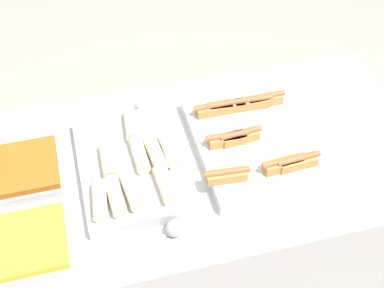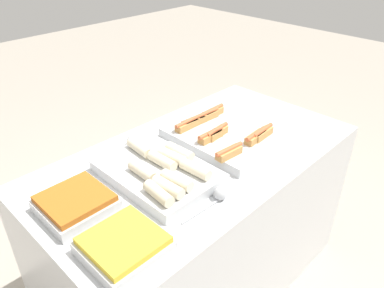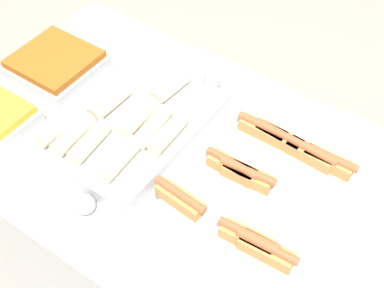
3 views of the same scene
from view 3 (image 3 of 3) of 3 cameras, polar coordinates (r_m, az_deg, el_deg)
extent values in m
cube|color=silver|center=(1.88, 1.20, -11.33)|extent=(1.64, 0.87, 0.90)
cube|color=silver|center=(1.44, 6.71, -4.95)|extent=(0.36, 0.54, 0.05)
cube|color=tan|center=(1.29, 7.96, -11.26)|extent=(0.14, 0.05, 0.04)
cylinder|color=#CC6038|center=(1.28, 8.06, -10.80)|extent=(0.16, 0.03, 0.02)
cube|color=tan|center=(1.36, -1.27, -5.91)|extent=(0.14, 0.05, 0.04)
cylinder|color=#CC6038|center=(1.35, -1.28, -5.42)|extent=(0.16, 0.03, 0.02)
cube|color=tan|center=(1.53, 7.58, 1.40)|extent=(0.14, 0.04, 0.04)
cylinder|color=#CC6038|center=(1.51, 7.65, 1.92)|extent=(0.16, 0.02, 0.02)
cube|color=tan|center=(1.48, 14.38, -1.88)|extent=(0.14, 0.05, 0.04)
cylinder|color=#CC6038|center=(1.47, 14.52, -1.38)|extent=(0.16, 0.02, 0.02)
cube|color=tan|center=(1.31, 5.99, -10.04)|extent=(0.14, 0.05, 0.04)
cylinder|color=#CC6038|center=(1.29, 6.06, -9.57)|extent=(0.16, 0.03, 0.02)
cube|color=tan|center=(1.42, 6.02, -3.33)|extent=(0.14, 0.06, 0.04)
cylinder|color=#CC6038|center=(1.40, 6.09, -2.82)|extent=(0.16, 0.04, 0.02)
cube|color=tan|center=(1.49, 12.48, -1.12)|extent=(0.14, 0.05, 0.04)
cylinder|color=#CC6038|center=(1.47, 12.61, -0.61)|extent=(0.16, 0.03, 0.02)
cube|color=tan|center=(1.43, 4.23, -2.62)|extent=(0.14, 0.05, 0.04)
cylinder|color=#CC6038|center=(1.41, 4.28, -2.10)|extent=(0.16, 0.03, 0.02)
cube|color=tan|center=(1.51, 9.26, 0.63)|extent=(0.14, 0.05, 0.04)
cylinder|color=#CC6038|center=(1.50, 9.35, 1.14)|extent=(0.16, 0.03, 0.02)
cube|color=silver|center=(1.60, -6.35, 2.02)|extent=(0.37, 0.52, 0.05)
cylinder|color=beige|center=(1.56, -14.02, 1.74)|extent=(0.06, 0.15, 0.05)
cylinder|color=beige|center=(1.61, -8.70, 4.53)|extent=(0.05, 0.15, 0.05)
cylinder|color=beige|center=(1.45, -7.72, -1.56)|extent=(0.06, 0.15, 0.05)
cylinder|color=beige|center=(1.55, -5.82, 2.73)|extent=(0.05, 0.15, 0.05)
cylinder|color=beige|center=(1.50, -2.47, 1.27)|extent=(0.05, 0.15, 0.05)
cylinder|color=beige|center=(1.63, -2.30, 6.10)|extent=(0.06, 0.15, 0.05)
cylinder|color=beige|center=(1.52, -4.24, 1.87)|extent=(0.06, 0.15, 0.05)
cylinder|color=beige|center=(1.53, -12.56, 0.99)|extent=(0.06, 0.15, 0.05)
cylinder|color=beige|center=(1.50, -10.86, 0.28)|extent=(0.06, 0.15, 0.05)
cube|color=silver|center=(1.83, -14.26, 7.90)|extent=(0.26, 0.26, 0.05)
cube|color=#B7601E|center=(1.81, -14.48, 8.78)|extent=(0.24, 0.23, 0.02)
cylinder|color=#B2B5BA|center=(1.50, -14.26, -4.84)|extent=(0.22, 0.02, 0.01)
sphere|color=#B2B5BA|center=(1.43, -11.37, -6.34)|extent=(0.06, 0.06, 0.06)
cylinder|color=#B2B5BA|center=(1.79, -0.99, 7.63)|extent=(0.24, 0.02, 0.01)
sphere|color=#B2B5BA|center=(1.72, 2.21, 6.75)|extent=(0.06, 0.06, 0.06)
camera|label=1|loc=(1.03, -95.87, 14.41)|focal=50.00mm
camera|label=2|loc=(1.66, -67.38, 14.30)|focal=35.00mm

